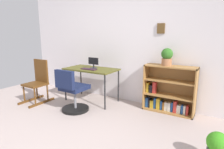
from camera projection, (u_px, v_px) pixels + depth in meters
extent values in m
plane|color=#AC9A95|center=(46.00, 142.00, 2.59)|extent=(6.24, 6.24, 0.00)
cube|color=silver|center=(121.00, 46.00, 4.14)|extent=(5.20, 0.10, 2.41)
cube|color=brown|center=(161.00, 28.00, 3.56)|extent=(0.15, 0.02, 0.19)
cube|color=#4D4A1B|center=(91.00, 69.00, 4.06)|extent=(1.13, 0.62, 0.03)
cylinder|color=black|center=(65.00, 85.00, 4.18)|extent=(0.03, 0.03, 0.70)
cylinder|color=black|center=(105.00, 92.00, 3.65)|extent=(0.03, 0.03, 0.70)
cylinder|color=black|center=(81.00, 80.00, 4.63)|extent=(0.03, 0.03, 0.70)
cylinder|color=black|center=(118.00, 86.00, 4.09)|extent=(0.03, 0.03, 0.70)
cylinder|color=#262628|center=(94.00, 68.00, 4.10)|extent=(0.15, 0.15, 0.01)
cylinder|color=#262628|center=(94.00, 66.00, 4.09)|extent=(0.03, 0.03, 0.07)
cube|color=black|center=(93.00, 61.00, 4.06)|extent=(0.25, 0.02, 0.15)
cube|color=#341D2E|center=(89.00, 69.00, 3.93)|extent=(0.35, 0.13, 0.02)
cylinder|color=black|center=(76.00, 109.00, 3.68)|extent=(0.52, 0.52, 0.05)
cylinder|color=slate|center=(75.00, 99.00, 3.63)|extent=(0.05, 0.05, 0.37)
cube|color=#171F40|center=(75.00, 87.00, 3.59)|extent=(0.44, 0.44, 0.08)
cube|color=#171F40|center=(64.00, 80.00, 3.33)|extent=(0.42, 0.07, 0.33)
cube|color=#533112|center=(31.00, 100.00, 4.20)|extent=(0.04, 0.64, 0.04)
cube|color=#533112|center=(42.00, 103.00, 4.02)|extent=(0.04, 0.64, 0.04)
cylinder|color=#533112|center=(24.00, 93.00, 4.03)|extent=(0.03, 0.03, 0.34)
cylinder|color=#533112|center=(35.00, 96.00, 3.85)|extent=(0.03, 0.03, 0.34)
cylinder|color=#533112|center=(37.00, 90.00, 4.30)|extent=(0.03, 0.03, 0.34)
cylinder|color=#533112|center=(48.00, 92.00, 4.12)|extent=(0.03, 0.03, 0.34)
cube|color=#533112|center=(35.00, 84.00, 4.03)|extent=(0.42, 0.40, 0.04)
cube|color=#533112|center=(41.00, 71.00, 4.13)|extent=(0.40, 0.04, 0.50)
cube|color=#9E6E38|center=(146.00, 86.00, 3.75)|extent=(0.02, 0.30, 0.89)
cube|color=#9E6E38|center=(196.00, 93.00, 3.29)|extent=(0.02, 0.30, 0.89)
cube|color=#9E6E38|center=(171.00, 66.00, 3.43)|extent=(0.94, 0.30, 0.02)
cube|color=#9E6E38|center=(168.00, 111.00, 3.61)|extent=(0.94, 0.30, 0.02)
cube|color=#9E6E38|center=(171.00, 87.00, 3.64)|extent=(0.94, 0.02, 0.89)
cube|color=#9E6E38|center=(169.00, 96.00, 3.55)|extent=(0.89, 0.28, 0.02)
cube|color=#9E6E38|center=(170.00, 81.00, 3.49)|extent=(0.89, 0.28, 0.02)
cube|color=#1E478C|center=(147.00, 102.00, 3.79)|extent=(0.05, 0.12, 0.19)
cube|color=black|center=(150.00, 103.00, 3.77)|extent=(0.03, 0.12, 0.16)
cube|color=#B79323|center=(152.00, 104.00, 3.74)|extent=(0.07, 0.11, 0.15)
cube|color=#1E478C|center=(155.00, 103.00, 3.71)|extent=(0.04, 0.09, 0.21)
cube|color=#B79323|center=(159.00, 104.00, 3.67)|extent=(0.07, 0.11, 0.21)
cube|color=#1E478C|center=(162.00, 105.00, 3.65)|extent=(0.04, 0.09, 0.17)
cube|color=#99591E|center=(164.00, 106.00, 3.63)|extent=(0.03, 0.10, 0.15)
cube|color=beige|center=(166.00, 106.00, 3.60)|extent=(0.06, 0.10, 0.16)
cube|color=beige|center=(169.00, 107.00, 3.57)|extent=(0.05, 0.11, 0.17)
cube|color=#1E478C|center=(172.00, 107.00, 3.54)|extent=(0.04, 0.09, 0.18)
cube|color=#B22D28|center=(175.00, 107.00, 3.51)|extent=(0.06, 0.12, 0.22)
cube|color=beige|center=(179.00, 109.00, 3.48)|extent=(0.07, 0.11, 0.16)
cube|color=#1E478C|center=(182.00, 109.00, 3.45)|extent=(0.04, 0.09, 0.16)
cube|color=beige|center=(185.00, 110.00, 3.43)|extent=(0.04, 0.10, 0.16)
cube|color=#B22D28|center=(187.00, 110.00, 3.41)|extent=(0.04, 0.11, 0.17)
cube|color=#B79323|center=(148.00, 87.00, 3.73)|extent=(0.05, 0.10, 0.19)
cube|color=black|center=(151.00, 89.00, 3.70)|extent=(0.06, 0.10, 0.14)
cube|color=#B22D28|center=(155.00, 87.00, 3.65)|extent=(0.06, 0.10, 0.22)
cylinder|color=#9E6642|center=(167.00, 62.00, 3.44)|extent=(0.18, 0.18, 0.13)
sphere|color=#2C621E|center=(167.00, 54.00, 3.40)|extent=(0.21, 0.21, 0.21)
sphere|color=#38901B|center=(218.00, 142.00, 2.14)|extent=(0.24, 0.24, 0.24)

